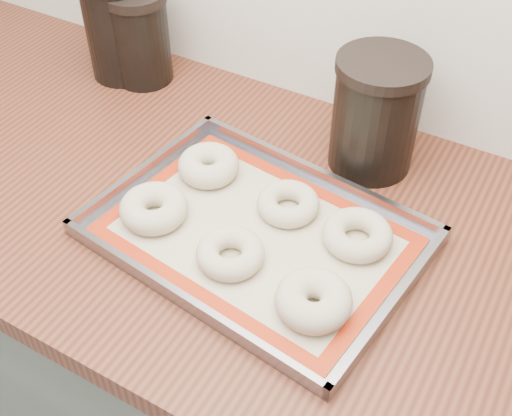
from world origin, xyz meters
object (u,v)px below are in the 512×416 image
Objects in this scene: bagel_back_mid at (288,204)px; canister_right at (376,114)px; baking_tray at (256,234)px; bagel_front_right at (314,300)px; bagel_back_left at (209,165)px; bagel_front_mid at (230,253)px; canister_mid at (140,37)px; canister_left at (117,26)px; bagel_front_left at (154,208)px; bagel_back_right at (357,235)px.

bagel_back_mid is 0.20m from canister_right.
baking_tray is 4.88× the size of bagel_front_right.
bagel_front_right is at bearing -31.37° from bagel_back_left.
canister_mid reaches higher than bagel_front_mid.
baking_tray is 2.47× the size of canister_left.
canister_left is 0.05m from canister_mid.
bagel_front_left is 0.30m from bagel_back_right.
canister_left is (-0.45, 0.26, 0.09)m from baking_tray.
bagel_front_right reaches higher than bagel_back_mid.
canister_mid is at bearing 146.36° from baking_tray.
bagel_front_left and bagel_back_left have the same top height.
canister_right is at bearing 51.79° from bagel_front_left.
bagel_back_right reaches higher than baking_tray.
canister_right is at bearing 72.71° from baking_tray.
bagel_back_mid is 0.47× the size of canister_left.
canister_mid reaches higher than bagel_back_mid.
bagel_front_mid is (0.15, -0.02, -0.00)m from bagel_front_left.
bagel_front_right is 1.03× the size of bagel_back_left.
bagel_front_left is at bearing -163.90° from baking_tray.
canister_mid is 0.48m from canister_right.
bagel_back_left is at bearing 82.24° from bagel_front_left.
canister_mid is (-0.25, 0.31, 0.07)m from bagel_front_left.
bagel_front_right is (0.13, -0.08, 0.02)m from baking_tray.
bagel_back_mid is 0.52m from canister_left.
canister_left is at bearing 149.69° from baking_tray.
bagel_back_right is at bearing -4.66° from bagel_back_left.
canister_left is (-0.45, 0.33, 0.08)m from bagel_front_mid.
bagel_front_right is 0.14m from bagel_back_right.
bagel_back_mid is 0.49× the size of canister_right.
baking_tray is 0.16m from bagel_front_left.
bagel_front_left is 0.38m from canister_right.
canister_left is at bearing 160.71° from bagel_back_right.
bagel_back_mid is (0.15, -0.01, -0.00)m from bagel_back_left.
bagel_back_left reaches higher than baking_tray.
bagel_front_right is 0.51× the size of canister_left.
bagel_front_right reaches higher than bagel_front_mid.
bagel_front_right is at bearing -33.15° from canister_mid.
bagel_front_left is at bearing -160.20° from bagel_back_right.
baking_tray is 0.07m from bagel_back_mid.
bagel_back_right reaches higher than bagel_back_mid.
bagel_front_left reaches higher than baking_tray.
canister_mid is at bearing 140.28° from bagel_front_mid.
canister_mid reaches higher than bagel_front_right.
bagel_back_right is 0.58× the size of canister_mid.
bagel_front_left is 0.29m from bagel_front_right.
baking_tray is 0.15m from bagel_back_right.
bagel_back_mid is at bearing 76.30° from baking_tray.
bagel_front_left is at bearing -45.66° from canister_left.
bagel_back_right is (0.29, 0.10, -0.00)m from bagel_front_left.
bagel_front_mid is at bearing -39.72° from canister_mid.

